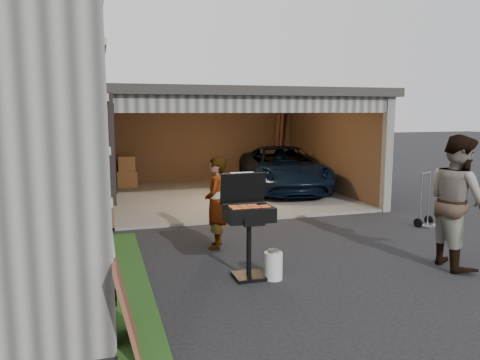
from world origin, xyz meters
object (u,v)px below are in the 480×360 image
object	(u,v)px
woman	(216,203)
propane_tank	(273,266)
man	(457,201)
hand_truck	(426,216)
plywood_panel	(126,308)
minivan	(283,170)
bbq_grill	(248,217)

from	to	relation	value
woman	propane_tank	distance (m)	1.90
man	hand_truck	distance (m)	2.70
woman	plywood_panel	world-z (taller)	woman
woman	hand_truck	distance (m)	4.60
minivan	man	xyz separation A→B (m)	(0.00, -7.05, 0.38)
man	hand_truck	size ratio (longest dim) A/B	1.79
hand_truck	minivan	bearing A→B (deg)	82.23
man	propane_tank	bearing A→B (deg)	93.13
minivan	woman	size ratio (longest dim) A/B	2.88
hand_truck	man	bearing A→B (deg)	-142.13
man	plywood_panel	size ratio (longest dim) A/B	2.09
hand_truck	plywood_panel	bearing A→B (deg)	-173.28
woman	minivan	bearing A→B (deg)	167.30
woman	propane_tank	world-z (taller)	woman
bbq_grill	minivan	bearing A→B (deg)	64.17
hand_truck	woman	bearing A→B (deg)	160.28
propane_tank	plywood_panel	xyz separation A→B (m)	(-2.12, -1.53, 0.28)
plywood_panel	propane_tank	bearing A→B (deg)	35.90
minivan	man	bearing A→B (deg)	-80.36
woman	hand_truck	bearing A→B (deg)	113.26
bbq_grill	hand_truck	size ratio (longest dim) A/B	1.31
minivan	hand_truck	world-z (taller)	minivan
propane_tank	hand_truck	bearing A→B (deg)	25.54
plywood_panel	hand_truck	distance (m)	7.19
minivan	propane_tank	bearing A→B (deg)	-103.35
minivan	woman	distance (m)	6.01
propane_tank	plywood_panel	distance (m)	2.63
bbq_grill	propane_tank	bearing A→B (deg)	-29.44
bbq_grill	hand_truck	bearing A→B (deg)	21.96
minivan	bbq_grill	xyz separation A→B (m)	(-3.20, -6.61, 0.25)
bbq_grill	propane_tank	world-z (taller)	bbq_grill
bbq_grill	plywood_panel	bearing A→B (deg)	-136.38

